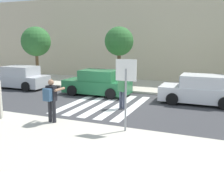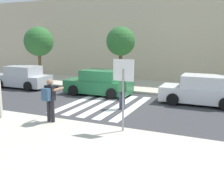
{
  "view_description": "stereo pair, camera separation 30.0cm",
  "coord_description": "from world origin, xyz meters",
  "px_view_note": "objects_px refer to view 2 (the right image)",
  "views": [
    {
      "loc": [
        5.51,
        -12.1,
        3.4
      ],
      "look_at": [
        0.6,
        -0.2,
        1.1
      ],
      "focal_mm": 42.0,
      "sensor_mm": 36.0,
      "label": 1
    },
    {
      "loc": [
        5.79,
        -11.98,
        3.4
      ],
      "look_at": [
        0.6,
        -0.2,
        1.1
      ],
      "focal_mm": 42.0,
      "sensor_mm": 36.0,
      "label": 2
    }
  ],
  "objects_px": {
    "photographer_with_backpack": "(50,97)",
    "parked_car_silver": "(22,77)",
    "parked_car_white": "(201,91)",
    "stop_sign": "(123,79)",
    "pedestrian_crossing": "(122,89)",
    "street_tree_center": "(121,42)",
    "street_tree_west": "(39,42)",
    "parked_car_green": "(99,83)"
  },
  "relations": [
    {
      "from": "photographer_with_backpack",
      "to": "pedestrian_crossing",
      "type": "bearing_deg",
      "value": 64.33
    },
    {
      "from": "photographer_with_backpack",
      "to": "parked_car_silver",
      "type": "height_order",
      "value": "photographer_with_backpack"
    },
    {
      "from": "pedestrian_crossing",
      "to": "street_tree_west",
      "type": "distance_m",
      "value": 10.26
    },
    {
      "from": "stop_sign",
      "to": "parked_car_green",
      "type": "bearing_deg",
      "value": 123.74
    },
    {
      "from": "pedestrian_crossing",
      "to": "stop_sign",
      "type": "bearing_deg",
      "value": -67.92
    },
    {
      "from": "parked_car_silver",
      "to": "stop_sign",
      "type": "bearing_deg",
      "value": -30.35
    },
    {
      "from": "pedestrian_crossing",
      "to": "parked_car_silver",
      "type": "height_order",
      "value": "pedestrian_crossing"
    },
    {
      "from": "parked_car_white",
      "to": "photographer_with_backpack",
      "type": "bearing_deg",
      "value": -130.5
    },
    {
      "from": "photographer_with_backpack",
      "to": "parked_car_white",
      "type": "distance_m",
      "value": 7.97
    },
    {
      "from": "parked_car_green",
      "to": "street_tree_west",
      "type": "bearing_deg",
      "value": 160.6
    },
    {
      "from": "photographer_with_backpack",
      "to": "street_tree_west",
      "type": "distance_m",
      "value": 11.1
    },
    {
      "from": "parked_car_white",
      "to": "stop_sign",
      "type": "bearing_deg",
      "value": -110.07
    },
    {
      "from": "pedestrian_crossing",
      "to": "parked_car_green",
      "type": "relative_size",
      "value": 0.42
    },
    {
      "from": "street_tree_west",
      "to": "parked_car_white",
      "type": "bearing_deg",
      "value": -10.16
    },
    {
      "from": "pedestrian_crossing",
      "to": "parked_car_silver",
      "type": "xyz_separation_m",
      "value": [
        -8.63,
        2.53,
        -0.25
      ]
    },
    {
      "from": "pedestrian_crossing",
      "to": "street_tree_center",
      "type": "xyz_separation_m",
      "value": [
        -1.95,
        4.62,
        2.27
      ]
    },
    {
      "from": "street_tree_center",
      "to": "stop_sign",
      "type": "bearing_deg",
      "value": -67.45
    },
    {
      "from": "parked_car_white",
      "to": "street_tree_west",
      "type": "relative_size",
      "value": 0.97
    },
    {
      "from": "photographer_with_backpack",
      "to": "street_tree_center",
      "type": "relative_size",
      "value": 0.42
    },
    {
      "from": "stop_sign",
      "to": "photographer_with_backpack",
      "type": "height_order",
      "value": "stop_sign"
    },
    {
      "from": "photographer_with_backpack",
      "to": "parked_car_silver",
      "type": "xyz_separation_m",
      "value": [
        -6.94,
        6.05,
        -0.44
      ]
    },
    {
      "from": "street_tree_west",
      "to": "street_tree_center",
      "type": "height_order",
      "value": "street_tree_west"
    },
    {
      "from": "photographer_with_backpack",
      "to": "street_tree_west",
      "type": "height_order",
      "value": "street_tree_west"
    },
    {
      "from": "stop_sign",
      "to": "parked_car_green",
      "type": "height_order",
      "value": "stop_sign"
    },
    {
      "from": "stop_sign",
      "to": "photographer_with_backpack",
      "type": "relative_size",
      "value": 1.5
    },
    {
      "from": "stop_sign",
      "to": "parked_car_silver",
      "type": "height_order",
      "value": "stop_sign"
    },
    {
      "from": "stop_sign",
      "to": "street_tree_center",
      "type": "height_order",
      "value": "street_tree_center"
    },
    {
      "from": "stop_sign",
      "to": "street_tree_center",
      "type": "distance_m",
      "value": 8.67
    },
    {
      "from": "photographer_with_backpack",
      "to": "pedestrian_crossing",
      "type": "height_order",
      "value": "photographer_with_backpack"
    },
    {
      "from": "photographer_with_backpack",
      "to": "street_tree_center",
      "type": "distance_m",
      "value": 8.4
    },
    {
      "from": "street_tree_west",
      "to": "street_tree_center",
      "type": "distance_m",
      "value": 6.87
    },
    {
      "from": "pedestrian_crossing",
      "to": "street_tree_west",
      "type": "xyz_separation_m",
      "value": [
        -8.82,
        4.74,
        2.24
      ]
    },
    {
      "from": "stop_sign",
      "to": "pedestrian_crossing",
      "type": "height_order",
      "value": "stop_sign"
    },
    {
      "from": "photographer_with_backpack",
      "to": "pedestrian_crossing",
      "type": "relative_size",
      "value": 1.0
    },
    {
      "from": "stop_sign",
      "to": "pedestrian_crossing",
      "type": "xyz_separation_m",
      "value": [
        -1.34,
        3.31,
        -1.05
      ]
    },
    {
      "from": "pedestrian_crossing",
      "to": "street_tree_center",
      "type": "relative_size",
      "value": 0.42
    },
    {
      "from": "parked_car_green",
      "to": "parked_car_white",
      "type": "bearing_deg",
      "value": -0.0
    },
    {
      "from": "stop_sign",
      "to": "photographer_with_backpack",
      "type": "xyz_separation_m",
      "value": [
        -3.03,
        -0.21,
        -0.85
      ]
    },
    {
      "from": "pedestrian_crossing",
      "to": "parked_car_white",
      "type": "height_order",
      "value": "pedestrian_crossing"
    },
    {
      "from": "stop_sign",
      "to": "parked_car_green",
      "type": "distance_m",
      "value": 7.14
    },
    {
      "from": "street_tree_center",
      "to": "parked_car_white",
      "type": "bearing_deg",
      "value": -21.04
    },
    {
      "from": "pedestrian_crossing",
      "to": "street_tree_center",
      "type": "height_order",
      "value": "street_tree_center"
    }
  ]
}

